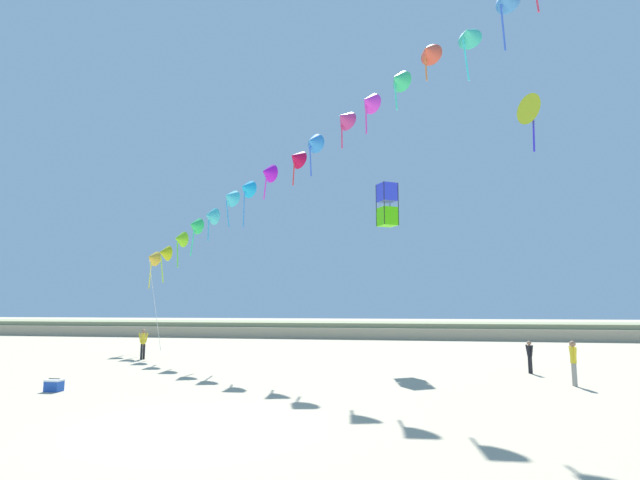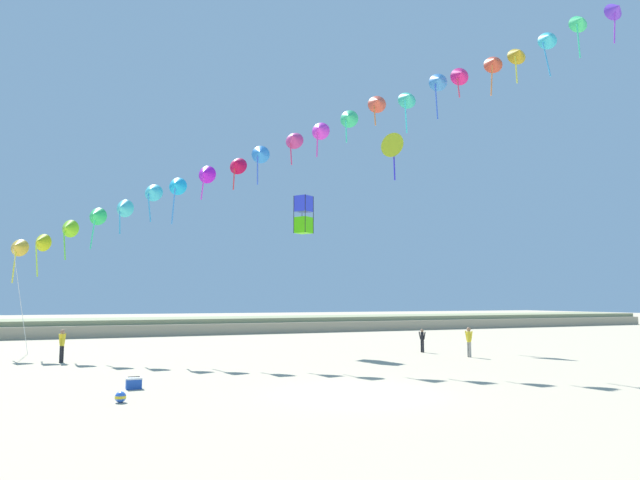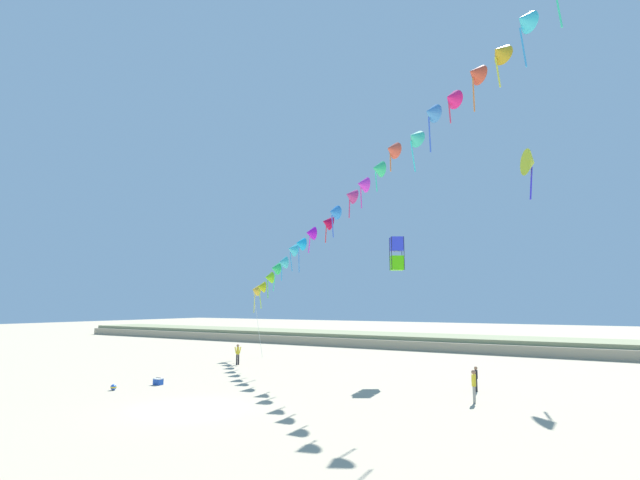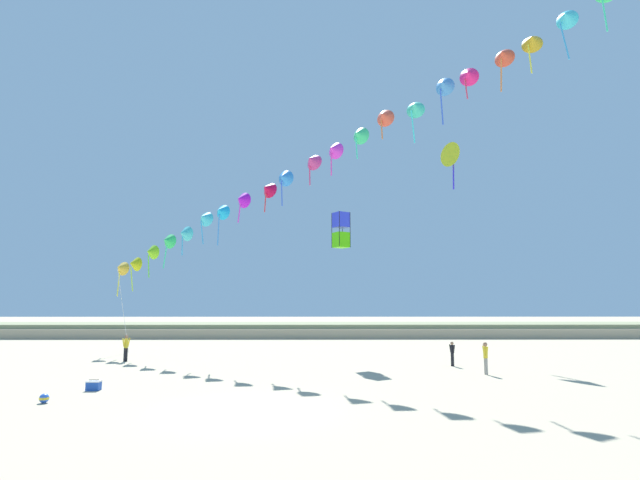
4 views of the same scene
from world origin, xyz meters
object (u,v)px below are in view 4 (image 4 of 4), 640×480
at_px(beach_cooler, 94,385).
at_px(beach_ball, 44,398).
at_px(person_near_left, 486,356).
at_px(large_kite_low_lead, 341,230).
at_px(large_kite_mid_trail, 453,155).
at_px(person_mid_center, 126,346).
at_px(person_near_right, 452,352).

bearing_deg(beach_cooler, beach_ball, -103.30).
height_order(person_near_left, large_kite_low_lead, large_kite_low_lead).
bearing_deg(beach_ball, large_kite_mid_trail, 40.85).
bearing_deg(large_kite_mid_trail, large_kite_low_lead, -158.68).
distance_m(person_mid_center, large_kite_low_lead, 16.51).
relative_size(person_near_right, large_kite_mid_trail, 0.38).
height_order(person_near_right, large_kite_mid_trail, large_kite_mid_trail).
height_order(beach_cooler, beach_ball, beach_cooler).
relative_size(person_near_left, person_mid_center, 0.99).
distance_m(large_kite_low_lead, large_kite_mid_trail, 11.87).
xyz_separation_m(large_kite_low_lead, beach_ball, (-12.35, -15.05, -8.82)).
height_order(large_kite_mid_trail, beach_ball, large_kite_mid_trail).
height_order(person_mid_center, beach_cooler, person_mid_center).
bearing_deg(beach_ball, large_kite_low_lead, 50.62).
relative_size(person_mid_center, large_kite_mid_trail, 0.45).
distance_m(large_kite_mid_trail, beach_cooler, 30.36).
distance_m(person_near_left, person_near_right, 3.74).
bearing_deg(person_near_right, large_kite_low_lead, 149.42).
bearing_deg(beach_ball, person_near_left, 20.74).
xyz_separation_m(person_near_right, large_kite_low_lead, (-6.61, 3.91, 8.14)).
xyz_separation_m(person_near_left, large_kite_mid_trail, (1.76, 11.14, 14.58)).
height_order(person_mid_center, beach_ball, person_mid_center).
height_order(person_near_left, large_kite_mid_trail, large_kite_mid_trail).
bearing_deg(large_kite_mid_trail, beach_cooler, -142.88).
relative_size(person_mid_center, beach_cooler, 3.03).
bearing_deg(beach_ball, person_mid_center, 98.42).
xyz_separation_m(person_near_left, person_mid_center, (-21.82, 6.21, 0.01)).
xyz_separation_m(large_kite_low_lead, beach_cooler, (-11.68, -12.21, -8.79)).
bearing_deg(large_kite_low_lead, large_kite_mid_trail, 21.32).
bearing_deg(person_mid_center, person_near_right, -6.98).
distance_m(person_near_left, person_mid_center, 22.69).
xyz_separation_m(person_near_left, person_near_right, (-0.83, 3.64, -0.14)).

